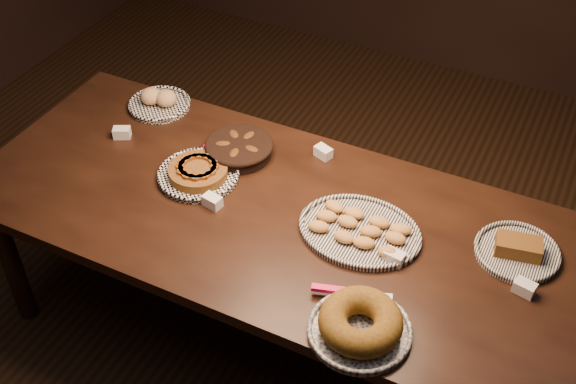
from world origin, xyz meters
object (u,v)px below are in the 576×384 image
at_px(madeleine_platter, 360,230).
at_px(apple_tart_plate, 199,173).
at_px(bundt_cake_plate, 360,324).
at_px(buffet_table, 279,227).

bearing_deg(madeleine_platter, apple_tart_plate, -176.84).
xyz_separation_m(madeleine_platter, bundt_cake_plate, (0.17, -0.41, 0.02)).
relative_size(buffet_table, apple_tart_plate, 6.60).
distance_m(madeleine_platter, bundt_cake_plate, 0.44).
distance_m(apple_tart_plate, bundt_cake_plate, 0.95).
bearing_deg(bundt_cake_plate, madeleine_platter, 109.96).
distance_m(buffet_table, apple_tart_plate, 0.39).
bearing_deg(bundt_cake_plate, apple_tart_plate, 151.41).
height_order(buffet_table, madeleine_platter, madeleine_platter).
height_order(madeleine_platter, bundt_cake_plate, bundt_cake_plate).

